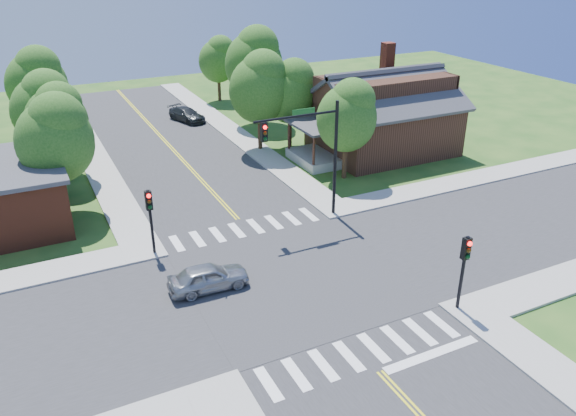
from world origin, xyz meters
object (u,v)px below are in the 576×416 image
signal_mast_ne (311,144)px  car_silver (209,278)px  house_ne (383,111)px  car_dgrey (187,115)px  signal_pole_nw (150,210)px  signal_pole_se (465,260)px

signal_mast_ne → car_silver: size_ratio=1.82×
signal_mast_ne → house_ne: bearing=37.7°
car_dgrey → house_ne: bearing=-71.4°
signal_mast_ne → signal_pole_nw: size_ratio=1.89×
signal_pole_se → house_ne: (9.51, 19.86, 0.67)m
signal_mast_ne → car_dgrey: size_ratio=1.56×
house_ne → car_silver: bearing=-145.5°
signal_pole_nw → car_silver: 5.18m
signal_mast_ne → house_ne: size_ratio=0.55×
house_ne → car_silver: house_ne is taller
signal_mast_ne → signal_pole_se: 11.55m
car_silver → car_dgrey: bearing=-13.1°
house_ne → signal_pole_nw: bearing=-157.3°
signal_pole_nw → car_dgrey: signal_pole_nw is taller
house_ne → signal_mast_ne: bearing=-142.3°
signal_pole_nw → signal_mast_ne: bearing=0.1°
car_dgrey → signal_pole_se: bearing=-105.6°
car_silver → house_ne: bearing=-53.6°
car_dgrey → signal_mast_ne: bearing=-108.0°
signal_mast_ne → house_ne: signal_mast_ne is taller
signal_pole_nw → car_silver: (1.53, -4.53, -2.00)m
signal_mast_ne → signal_pole_se: signal_mast_ne is taller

